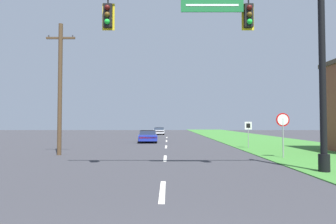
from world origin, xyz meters
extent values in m
cube|color=#38752D|center=(10.50, 30.00, 0.02)|extent=(10.00, 110.00, 0.04)
cube|color=silver|center=(0.00, 6.00, 0.01)|extent=(0.16, 2.80, 0.01)
cube|color=silver|center=(0.00, 14.00, 0.01)|extent=(0.16, 2.80, 0.01)
cube|color=silver|center=(0.00, 22.00, 0.01)|extent=(0.16, 2.80, 0.01)
cube|color=silver|center=(0.00, 30.00, 0.01)|extent=(0.16, 2.80, 0.01)
cube|color=silver|center=(0.00, 38.00, 0.01)|extent=(0.16, 2.80, 0.01)
cylinder|color=black|center=(6.40, 9.23, 0.39)|extent=(0.44, 0.44, 0.70)
cylinder|color=black|center=(6.40, 9.23, 3.90)|extent=(0.26, 0.26, 7.72)
cube|color=#196B33|center=(1.96, 9.23, 6.77)|extent=(2.55, 0.06, 0.55)
cube|color=white|center=(1.96, 9.19, 6.77)|extent=(2.14, 0.01, 0.08)
cylinder|color=black|center=(-2.29, 9.23, 6.99)|extent=(0.06, 0.06, 0.35)
cube|color=yellow|center=(-2.29, 9.36, 6.34)|extent=(0.50, 0.03, 1.11)
cube|color=black|center=(-2.29, 9.23, 6.34)|extent=(0.34, 0.24, 0.95)
sphere|color=#4C0F0C|center=(-2.29, 9.09, 6.62)|extent=(0.22, 0.22, 0.22)
sphere|color=#51380F|center=(-2.29, 9.09, 6.34)|extent=(0.22, 0.22, 0.22)
sphere|color=green|center=(-2.29, 9.09, 6.05)|extent=(0.22, 0.22, 0.22)
cylinder|color=black|center=(3.44, 9.23, 6.99)|extent=(0.06, 0.06, 0.35)
cube|color=yellow|center=(3.44, 9.36, 6.34)|extent=(0.50, 0.03, 1.11)
cube|color=black|center=(3.44, 9.23, 6.34)|extent=(0.34, 0.24, 0.95)
sphere|color=#4C0F0C|center=(3.44, 9.09, 6.62)|extent=(0.22, 0.22, 0.22)
sphere|color=#51380F|center=(3.44, 9.09, 6.34)|extent=(0.22, 0.22, 0.22)
sphere|color=green|center=(3.44, 9.09, 6.05)|extent=(0.22, 0.22, 0.22)
cylinder|color=black|center=(-1.26, 29.67, 0.32)|extent=(0.22, 0.64, 0.64)
cylinder|color=black|center=(-2.86, 29.54, 0.32)|extent=(0.22, 0.64, 0.64)
cylinder|color=black|center=(-1.02, 26.56, 0.32)|extent=(0.22, 0.64, 0.64)
cylinder|color=black|center=(-2.61, 26.43, 0.32)|extent=(0.22, 0.64, 0.64)
cube|color=#1E2D9E|center=(-1.94, 28.05, 0.50)|extent=(2.17, 4.65, 0.55)
cube|color=#283342|center=(-1.95, 28.16, 0.98)|extent=(1.75, 2.02, 0.42)
cube|color=#1E2D9E|center=(-1.95, 28.16, 1.16)|extent=(1.71, 1.98, 0.06)
cube|color=#B71414|center=(-1.76, 25.83, 0.56)|extent=(1.67, 0.19, 0.14)
cylinder|color=black|center=(-0.57, 50.03, 0.32)|extent=(0.22, 0.64, 0.64)
cylinder|color=black|center=(-2.17, 50.03, 0.32)|extent=(0.22, 0.64, 0.64)
cylinder|color=black|center=(-0.57, 46.85, 0.32)|extent=(0.22, 0.64, 0.64)
cylinder|color=black|center=(-2.17, 46.85, 0.32)|extent=(0.22, 0.64, 0.64)
cube|color=silver|center=(-1.37, 48.44, 0.50)|extent=(1.82, 4.58, 0.55)
cube|color=#283342|center=(-1.37, 48.56, 0.98)|extent=(1.60, 1.92, 0.42)
cube|color=silver|center=(-1.37, 48.56, 1.16)|extent=(1.57, 1.88, 0.06)
cube|color=#B71414|center=(-1.37, 46.18, 0.56)|extent=(1.67, 0.06, 0.14)
cylinder|color=gray|center=(6.64, 14.09, 1.14)|extent=(0.07, 0.07, 2.20)
cylinder|color=red|center=(6.64, 14.09, 2.16)|extent=(0.76, 0.04, 0.76)
cylinder|color=white|center=(6.64, 14.06, 2.16)|extent=(0.61, 0.01, 0.61)
cylinder|color=gray|center=(6.42, 20.54, 1.04)|extent=(0.06, 0.06, 2.00)
cube|color=white|center=(6.42, 20.54, 1.77)|extent=(0.55, 0.04, 0.60)
cube|color=black|center=(6.42, 20.51, 1.77)|extent=(0.31, 0.01, 0.34)
cylinder|color=#4C3823|center=(-6.57, 15.77, 4.10)|extent=(0.26, 0.26, 8.20)
cube|color=#4C3823|center=(-6.57, 15.77, 7.30)|extent=(1.80, 0.12, 0.12)
cylinder|color=#333338|center=(-7.32, 15.77, 7.42)|extent=(0.08, 0.08, 0.12)
cylinder|color=#333338|center=(-5.82, 15.77, 7.42)|extent=(0.08, 0.08, 0.12)
camera|label=1|loc=(0.16, -2.77, 1.98)|focal=32.00mm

